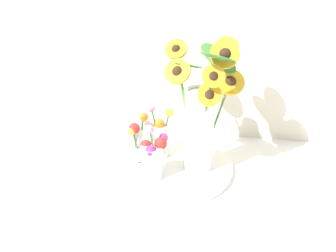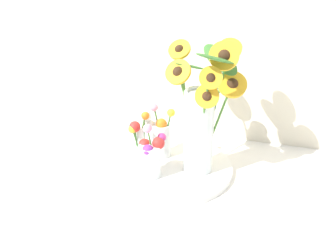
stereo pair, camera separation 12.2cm
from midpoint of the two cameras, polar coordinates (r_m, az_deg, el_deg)
ground_plane at (r=1.22m, az=-2.05°, el=-8.78°), size 6.00×6.00×0.00m
serving_tray at (r=1.30m, az=-2.71°, el=-6.10°), size 0.42×0.42×0.02m
mason_jar_sunflowers at (r=1.20m, az=2.08°, el=1.87°), size 0.26×0.24×0.43m
vase_small_center at (r=1.20m, az=-5.19°, el=-4.51°), size 0.09×0.08×0.18m
vase_bulb_right at (r=1.28m, az=-6.94°, el=-2.05°), size 0.06×0.10×0.17m
vase_small_back at (r=1.31m, az=-4.00°, el=-1.59°), size 0.10×0.06×0.18m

